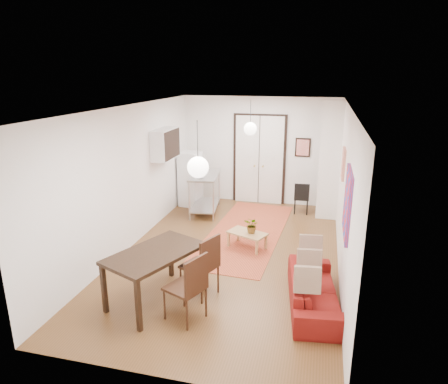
% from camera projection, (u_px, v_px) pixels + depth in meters
% --- Properties ---
extents(floor, '(7.00, 7.00, 0.00)m').
position_uv_depth(floor, '(230.00, 254.00, 8.03)').
color(floor, brown).
rests_on(floor, ground).
extents(ceiling, '(4.20, 7.00, 0.02)m').
position_uv_depth(ceiling, '(231.00, 107.00, 7.19)').
color(ceiling, white).
rests_on(ceiling, wall_back).
extents(wall_back, '(4.20, 0.02, 2.90)m').
position_uv_depth(wall_back, '(260.00, 151.00, 10.86)').
color(wall_back, white).
rests_on(wall_back, floor).
extents(wall_front, '(4.20, 0.02, 2.90)m').
position_uv_depth(wall_front, '(158.00, 269.00, 4.36)').
color(wall_front, white).
rests_on(wall_front, floor).
extents(wall_left, '(0.02, 7.00, 2.90)m').
position_uv_depth(wall_left, '(130.00, 178.00, 8.10)').
color(wall_left, white).
rests_on(wall_left, floor).
extents(wall_right, '(0.02, 7.00, 2.90)m').
position_uv_depth(wall_right, '(345.00, 192.00, 7.12)').
color(wall_right, white).
rests_on(wall_right, floor).
extents(double_doors, '(1.44, 0.06, 2.50)m').
position_uv_depth(double_doors, '(259.00, 160.00, 10.89)').
color(double_doors, white).
rests_on(double_doors, wall_back).
extents(stub_partition, '(0.50, 0.10, 2.90)m').
position_uv_depth(stub_partition, '(330.00, 162.00, 9.55)').
color(stub_partition, white).
rests_on(stub_partition, floor).
extents(wall_cabinet, '(0.35, 1.00, 0.70)m').
position_uv_depth(wall_cabinet, '(165.00, 144.00, 9.32)').
color(wall_cabinet, white).
rests_on(wall_cabinet, wall_left).
extents(painting_popart, '(0.05, 1.00, 1.00)m').
position_uv_depth(painting_popart, '(348.00, 203.00, 5.91)').
color(painting_popart, red).
rests_on(painting_popart, wall_right).
extents(painting_abstract, '(0.05, 0.50, 0.60)m').
position_uv_depth(painting_abstract, '(343.00, 164.00, 7.77)').
color(painting_abstract, '#F6E6CD').
rests_on(painting_abstract, wall_right).
extents(poster_back, '(0.40, 0.03, 0.50)m').
position_uv_depth(poster_back, '(303.00, 147.00, 10.52)').
color(poster_back, red).
rests_on(poster_back, wall_back).
extents(print_left, '(0.03, 0.44, 0.54)m').
position_uv_depth(print_left, '(167.00, 138.00, 9.80)').
color(print_left, '#95593E').
rests_on(print_left, wall_left).
extents(pendant_back, '(0.30, 0.30, 0.80)m').
position_uv_depth(pendant_back, '(250.00, 129.00, 9.24)').
color(pendant_back, white).
rests_on(pendant_back, ceiling).
extents(pendant_front, '(0.30, 0.30, 0.80)m').
position_uv_depth(pendant_front, '(198.00, 167.00, 5.52)').
color(pendant_front, white).
rests_on(pendant_front, ceiling).
extents(kilim_rug, '(1.79, 4.22, 0.01)m').
position_uv_depth(kilim_rug, '(246.00, 232.00, 9.10)').
color(kilim_rug, '#C55331').
rests_on(kilim_rug, floor).
extents(sofa, '(0.95, 1.92, 0.54)m').
position_uv_depth(sofa, '(314.00, 290.00, 6.19)').
color(sofa, maroon).
rests_on(sofa, floor).
extents(coffee_table, '(0.89, 0.71, 0.35)m').
position_uv_depth(coffee_table, '(247.00, 235.00, 8.22)').
color(coffee_table, tan).
rests_on(coffee_table, floor).
extents(potted_plant, '(0.38, 0.36, 0.34)m').
position_uv_depth(potted_plant, '(252.00, 225.00, 8.13)').
color(potted_plant, '#31622C').
rests_on(potted_plant, coffee_table).
extents(kitchen_counter, '(0.85, 1.42, 1.03)m').
position_uv_depth(kitchen_counter, '(205.00, 187.00, 10.21)').
color(kitchen_counter, silver).
rests_on(kitchen_counter, floor).
extents(bowl, '(0.30, 0.30, 0.06)m').
position_uv_depth(bowl, '(201.00, 176.00, 9.82)').
color(bowl, silver).
rests_on(bowl, kitchen_counter).
extents(soap_bottle, '(0.12, 0.12, 0.21)m').
position_uv_depth(soap_bottle, '(206.00, 168.00, 10.32)').
color(soap_bottle, teal).
rests_on(soap_bottle, kitchen_counter).
extents(fridge, '(0.59, 0.59, 1.48)m').
position_uv_depth(fridge, '(190.00, 179.00, 10.77)').
color(fridge, white).
rests_on(fridge, floor).
extents(dining_table, '(1.40, 1.75, 0.85)m').
position_uv_depth(dining_table, '(155.00, 257.00, 6.20)').
color(dining_table, black).
rests_on(dining_table, floor).
extents(dining_chair_near, '(0.65, 0.78, 1.05)m').
position_uv_depth(dining_chair_near, '(201.00, 257.00, 6.53)').
color(dining_chair_near, '#392012').
rests_on(dining_chair_near, floor).
extents(dining_chair_far, '(0.65, 0.78, 1.05)m').
position_uv_depth(dining_chair_far, '(187.00, 278.00, 5.88)').
color(dining_chair_far, '#392012').
rests_on(dining_chair_far, floor).
extents(black_side_chair, '(0.39, 0.39, 0.82)m').
position_uv_depth(black_side_chair, '(302.00, 194.00, 10.32)').
color(black_side_chair, black).
rests_on(black_side_chair, floor).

